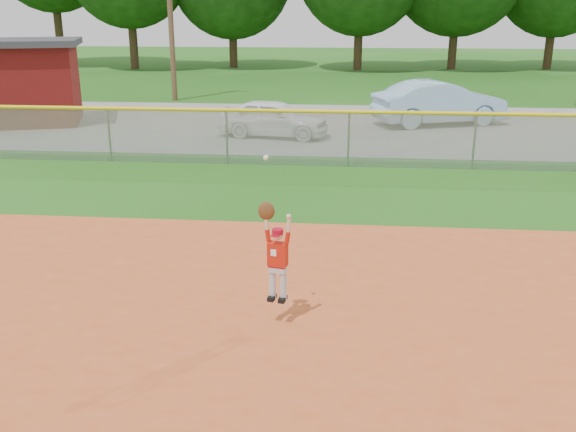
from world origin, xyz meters
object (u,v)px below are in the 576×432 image
object	(u,v)px
car_white_a	(274,118)
car_blue	(440,103)
utility_shed	(24,82)
ballplayer	(276,253)

from	to	relation	value
car_white_a	car_blue	world-z (taller)	car_blue
car_blue	utility_shed	bearing A→B (deg)	74.79
car_blue	utility_shed	xyz separation A→B (m)	(-15.05, -1.18, 0.73)
car_white_a	car_blue	xyz separation A→B (m)	(5.75, 2.79, 0.17)
ballplayer	utility_shed	bearing A→B (deg)	126.40
car_blue	utility_shed	world-z (taller)	utility_shed
car_white_a	utility_shed	bearing A→B (deg)	89.88
car_blue	ballplayer	xyz separation A→B (m)	(-4.23, -15.86, 0.26)
car_white_a	utility_shed	size ratio (longest dim) A/B	0.75
car_white_a	car_blue	size ratio (longest dim) A/B	0.76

